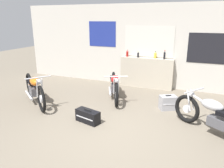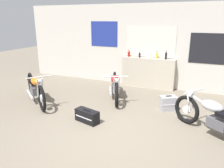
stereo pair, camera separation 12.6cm
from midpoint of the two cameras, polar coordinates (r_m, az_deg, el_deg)
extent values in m
plane|color=#706656|center=(4.66, 0.27, -13.03)|extent=(24.00, 24.00, 0.00)
cube|color=beige|center=(7.60, 11.34, 9.55)|extent=(10.00, 0.06, 2.80)
cube|color=silver|center=(7.58, 10.49, 10.86)|extent=(1.62, 0.01, 0.97)
cube|color=beige|center=(7.57, 10.49, 10.86)|extent=(1.68, 0.01, 1.03)
cube|color=black|center=(7.40, 24.84, 8.35)|extent=(1.23, 0.01, 0.93)
cube|color=navy|center=(8.12, -1.64, 12.92)|extent=(1.05, 0.01, 0.89)
cube|color=#B7AD99|center=(7.61, 9.83, 2.87)|extent=(1.80, 0.28, 1.03)
cylinder|color=maroon|center=(7.69, 4.88, 7.78)|extent=(0.08, 0.08, 0.17)
cone|color=maroon|center=(7.68, 4.90, 8.58)|extent=(0.07, 0.07, 0.05)
cylinder|color=red|center=(7.67, 4.91, 8.83)|extent=(0.03, 0.03, 0.02)
cylinder|color=black|center=(7.54, 7.70, 7.42)|extent=(0.06, 0.06, 0.15)
cone|color=black|center=(7.52, 7.73, 8.13)|extent=(0.05, 0.05, 0.04)
cylinder|color=gold|center=(7.52, 7.74, 8.35)|extent=(0.03, 0.03, 0.02)
cylinder|color=gold|center=(7.47, 12.10, 7.17)|extent=(0.09, 0.09, 0.16)
cone|color=gold|center=(7.45, 12.15, 7.97)|extent=(0.07, 0.07, 0.05)
cylinder|color=black|center=(7.45, 12.16, 8.21)|extent=(0.03, 0.03, 0.02)
cylinder|color=black|center=(7.35, 14.39, 7.04)|extent=(0.07, 0.07, 0.21)
cone|color=black|center=(7.33, 14.47, 8.07)|extent=(0.06, 0.06, 0.06)
cylinder|color=red|center=(7.32, 14.49, 8.39)|extent=(0.03, 0.03, 0.02)
torus|color=black|center=(5.89, 1.80, -2.95)|extent=(0.35, 0.63, 0.65)
cylinder|color=silver|center=(5.89, 1.80, -2.95)|extent=(0.13, 0.19, 0.18)
torus|color=black|center=(7.13, 1.22, 0.58)|extent=(0.35, 0.63, 0.65)
cylinder|color=silver|center=(7.13, 1.22, 0.58)|extent=(0.13, 0.19, 0.18)
cube|color=#4C4C51|center=(6.57, 1.45, -0.98)|extent=(0.35, 0.42, 0.20)
cylinder|color=#B21919|center=(6.52, 1.47, 0.69)|extent=(0.55, 1.10, 0.42)
ellipsoid|color=#B21919|center=(6.32, 1.55, 1.26)|extent=(0.40, 0.50, 0.22)
cube|color=black|center=(6.69, 1.39, 1.44)|extent=(0.40, 0.50, 0.08)
cube|color=#B21919|center=(7.01, 1.26, 1.64)|extent=(0.24, 0.29, 0.04)
cylinder|color=silver|center=(5.88, 2.37, -0.49)|extent=(0.10, 0.16, 0.48)
cylinder|color=silver|center=(5.87, 1.20, -0.50)|extent=(0.10, 0.16, 0.48)
cylinder|color=silver|center=(5.87, 1.77, 1.96)|extent=(0.59, 0.30, 0.03)
sphere|color=silver|center=(5.84, 1.79, 0.86)|extent=(0.13, 0.13, 0.13)
cylinder|color=silver|center=(6.70, 0.21, -1.82)|extent=(0.36, 0.68, 0.06)
torus|color=black|center=(5.29, 19.56, -6.31)|extent=(0.59, 0.45, 0.66)
cylinder|color=silver|center=(5.29, 19.56, -6.31)|extent=(0.19, 0.15, 0.18)
cube|color=#4C4C51|center=(4.91, 26.58, -9.20)|extent=(0.45, 0.40, 0.20)
cylinder|color=#B2B2B7|center=(4.83, 26.88, -7.10)|extent=(1.08, 0.77, 0.41)
ellipsoid|color=#B2B2B7|center=(4.88, 25.26, -5.20)|extent=(0.53, 0.47, 0.22)
cylinder|color=silver|center=(5.12, 20.00, -4.23)|extent=(0.16, 0.13, 0.47)
cylinder|color=silver|center=(5.21, 20.83, -3.95)|extent=(0.16, 0.13, 0.47)
cylinder|color=silver|center=(5.05, 21.31, -1.75)|extent=(0.39, 0.55, 0.03)
sphere|color=silver|center=(5.11, 20.67, -2.64)|extent=(0.13, 0.13, 0.13)
torus|color=black|center=(5.86, -17.30, -3.62)|extent=(0.60, 0.48, 0.70)
cylinder|color=silver|center=(5.86, -17.30, -3.62)|extent=(0.19, 0.16, 0.20)
torus|color=black|center=(7.27, -19.95, 0.07)|extent=(0.60, 0.48, 0.70)
cylinder|color=silver|center=(7.27, -19.95, 0.07)|extent=(0.19, 0.16, 0.20)
cube|color=#4C4C51|center=(6.64, -18.88, -1.54)|extent=(0.47, 0.43, 0.22)
cylinder|color=orange|center=(6.57, -19.06, 0.26)|extent=(1.13, 0.87, 0.45)
ellipsoid|color=orange|center=(6.36, -18.81, 0.79)|extent=(0.55, 0.50, 0.22)
cube|color=black|center=(6.78, -19.46, 0.99)|extent=(0.55, 0.50, 0.08)
cube|color=orange|center=(7.14, -19.95, 1.21)|extent=(0.32, 0.29, 0.04)
cylinder|color=silver|center=(5.86, -17.12, -0.86)|extent=(0.16, 0.14, 0.52)
cylinder|color=silver|center=(5.83, -18.26, -1.03)|extent=(0.16, 0.14, 0.52)
cylinder|color=silver|center=(5.84, -18.08, 1.73)|extent=(0.41, 0.53, 0.03)
sphere|color=silver|center=(5.81, -17.87, 0.65)|extent=(0.13, 0.13, 0.13)
cylinder|color=silver|center=(6.76, -20.11, -2.59)|extent=(0.70, 0.55, 0.06)
cube|color=#9E9EA3|center=(5.94, 15.06, -4.84)|extent=(0.50, 0.45, 0.37)
cube|color=silver|center=(5.82, 15.57, -5.34)|extent=(0.31, 0.19, 0.02)
cube|color=black|center=(5.87, 15.21, -3.02)|extent=(0.14, 0.10, 0.02)
cube|color=black|center=(5.13, -5.81, -8.31)|extent=(0.63, 0.37, 0.29)
cube|color=silver|center=(5.06, -6.74, -8.74)|extent=(0.49, 0.14, 0.02)
cube|color=black|center=(5.07, -5.86, -6.66)|extent=(0.21, 0.08, 0.02)
camera|label=1|loc=(0.06, -89.35, 0.20)|focal=35.00mm
camera|label=2|loc=(0.06, 90.65, -0.20)|focal=35.00mm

